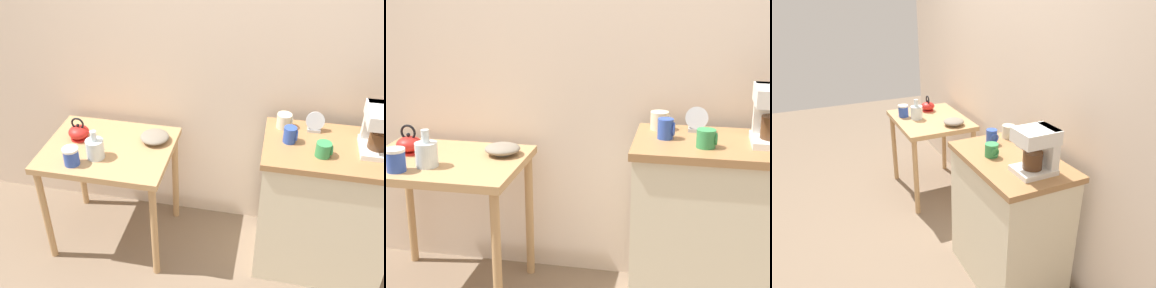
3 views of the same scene
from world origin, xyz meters
TOP-DOWN VIEW (x-y plane):
  - back_wall at (0.10, 0.40)m, footprint 4.40×0.10m
  - wooden_table at (-0.72, -0.02)m, footprint 0.78×0.62m
  - kitchen_counter at (0.61, 0.02)m, footprint 0.79×0.51m
  - bowl_stoneware at (-0.46, 0.10)m, footprint 0.18×0.18m
  - teakettle at (-0.93, 0.03)m, footprint 0.16×0.13m
  - glass_carafe_vase at (-0.75, -0.14)m, footprint 0.11×0.11m
  - canister_enamel at (-0.87, -0.23)m, footprint 0.09×0.09m
  - mug_blue at (0.36, 0.02)m, footprint 0.08×0.07m
  - mug_tall_green at (0.54, -0.08)m, footprint 0.09×0.08m
  - mug_small_cream at (0.32, 0.17)m, footprint 0.09×0.09m
  - table_clock at (0.49, 0.17)m, footprint 0.11×0.05m

SIDE VIEW (x-z plane):
  - kitchen_counter at x=0.61m, z-range 0.00..0.90m
  - wooden_table at x=-0.72m, z-range 0.27..1.01m
  - bowl_stoneware at x=-0.46m, z-range 0.74..0.80m
  - teakettle at x=-0.93m, z-range 0.71..0.86m
  - canister_enamel at x=-0.87m, z-range 0.74..0.85m
  - glass_carafe_vase at x=-0.75m, z-range 0.71..0.89m
  - mug_tall_green at x=0.54m, z-range 0.90..0.98m
  - mug_small_cream at x=0.32m, z-range 0.90..0.98m
  - mug_blue at x=0.36m, z-range 0.90..0.99m
  - table_clock at x=0.49m, z-range 0.89..1.01m
  - back_wall at x=0.10m, z-range 0.00..2.80m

